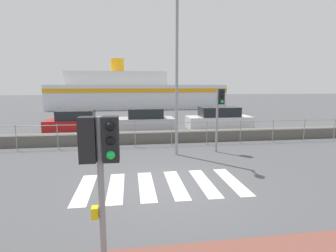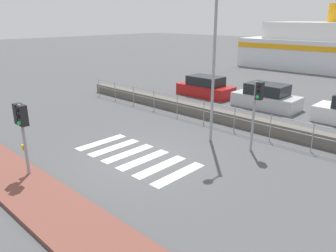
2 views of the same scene
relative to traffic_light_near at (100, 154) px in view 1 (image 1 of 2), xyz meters
name	(u,v)px [view 1 (image 1 of 2)]	position (x,y,z in m)	size (l,w,h in m)	color
ground_plane	(169,185)	(1.60, 3.62, -1.98)	(160.00, 160.00, 0.00)	#4C4C4F
crosswalk	(161,185)	(1.36, 3.62, -1.98)	(4.95, 2.40, 0.01)	silver
seawall	(152,137)	(1.60, 9.70, -1.69)	(22.23, 0.55, 0.59)	#605B54
harbor_fence	(153,130)	(1.60, 8.83, -1.19)	(20.05, 0.04, 1.21)	gray
traffic_light_near	(100,154)	(0.00, 0.00, 0.00)	(0.58, 0.41, 2.54)	gray
traffic_light_far	(220,106)	(4.42, 7.25, 0.11)	(0.34, 0.32, 2.85)	gray
streetlamp	(178,58)	(2.44, 6.91, 2.14)	(0.32, 0.96, 6.77)	gray
ferry_boat	(134,93)	(1.05, 32.89, 0.05)	(22.34, 9.02, 6.55)	silver
parked_car_red	(76,122)	(-3.07, 13.91, -1.39)	(3.88, 1.75, 1.38)	#B21919
parked_car_silver	(145,120)	(1.50, 13.91, -1.36)	(3.87, 1.80, 1.45)	#BCBCC1
parked_car_white	(219,119)	(6.74, 13.91, -1.35)	(4.55, 1.77, 1.48)	silver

